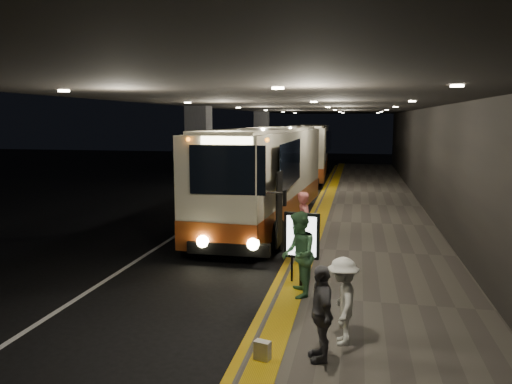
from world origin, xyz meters
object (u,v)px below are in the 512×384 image
(passenger_waiting_green, at_px, (298,254))
(bag_plain, at_px, (262,351))
(passenger_waiting_white, at_px, (343,301))
(stanchion_post, at_px, (292,257))
(bag_polka, at_px, (320,296))
(coach_main, at_px, (266,181))
(coach_second, at_px, (309,154))
(info_sign, at_px, (302,237))
(passenger_boarding, at_px, (304,224))
(passenger_waiting_grey, at_px, (321,313))

(passenger_waiting_green, relative_size, bag_plain, 5.86)
(passenger_waiting_white, height_order, stanchion_post, passenger_waiting_white)
(bag_polka, bearing_deg, coach_main, 108.13)
(passenger_waiting_white, bearing_deg, coach_main, -166.15)
(coach_main, height_order, bag_plain, coach_main)
(coach_second, relative_size, info_sign, 6.46)
(bag_plain, bearing_deg, stanchion_post, 90.73)
(passenger_waiting_white, distance_m, bag_polka, 1.93)
(passenger_boarding, relative_size, passenger_waiting_green, 0.99)
(bag_polka, bearing_deg, stanchion_post, 120.73)
(coach_second, bearing_deg, info_sign, -87.11)
(bag_plain, bearing_deg, passenger_waiting_white, 36.03)
(coach_main, relative_size, stanchion_post, 9.46)
(bag_polka, height_order, stanchion_post, stanchion_post)
(passenger_boarding, relative_size, info_sign, 1.07)
(coach_main, xyz_separation_m, bag_polka, (2.63, -8.03, -1.38))
(coach_second, height_order, stanchion_post, coach_second)
(coach_second, relative_size, bag_plain, 35.12)
(passenger_waiting_grey, relative_size, info_sign, 0.90)
(passenger_waiting_green, xyz_separation_m, bag_plain, (-0.20, -3.01, -0.76))
(passenger_boarding, distance_m, bag_plain, 6.19)
(passenger_waiting_white, xyz_separation_m, stanchion_post, (-1.26, 3.04, -0.15))
(coach_second, height_order, passenger_waiting_white, coach_second)
(coach_second, height_order, passenger_waiting_green, coach_second)
(passenger_boarding, bearing_deg, stanchion_post, 166.09)
(bag_polka, relative_size, stanchion_post, 0.25)
(coach_second, height_order, bag_polka, coach_second)
(coach_second, xyz_separation_m, passenger_waiting_grey, (2.70, -25.66, -0.73))
(passenger_waiting_white, height_order, info_sign, info_sign)
(passenger_waiting_green, height_order, passenger_waiting_white, passenger_waiting_green)
(passenger_waiting_green, bearing_deg, bag_plain, -12.88)
(coach_main, height_order, passenger_waiting_white, coach_main)
(coach_second, relative_size, passenger_boarding, 6.06)
(passenger_boarding, bearing_deg, info_sign, 171.93)
(coach_main, height_order, bag_polka, coach_main)
(passenger_waiting_grey, bearing_deg, bag_plain, -91.89)
(coach_main, height_order, passenger_waiting_grey, coach_main)
(bag_polka, bearing_deg, passenger_waiting_grey, -85.53)
(coach_second, bearing_deg, passenger_waiting_grey, -86.25)
(coach_main, bearing_deg, passenger_waiting_white, -68.60)
(bag_plain, xyz_separation_m, stanchion_post, (-0.05, 3.92, 0.44))
(info_sign, bearing_deg, bag_polka, -53.12)
(passenger_boarding, xyz_separation_m, bag_polka, (0.71, -3.50, -0.76))
(coach_second, xyz_separation_m, stanchion_post, (1.76, -21.96, -0.90))
(coach_main, relative_size, passenger_waiting_green, 6.15)
(passenger_waiting_white, bearing_deg, stanchion_post, -161.42)
(coach_second, distance_m, passenger_waiting_grey, 25.82)
(bag_plain, distance_m, info_sign, 3.77)
(coach_second, bearing_deg, bag_plain, -88.27)
(passenger_waiting_green, xyz_separation_m, passenger_waiting_white, (1.00, -2.13, -0.17))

